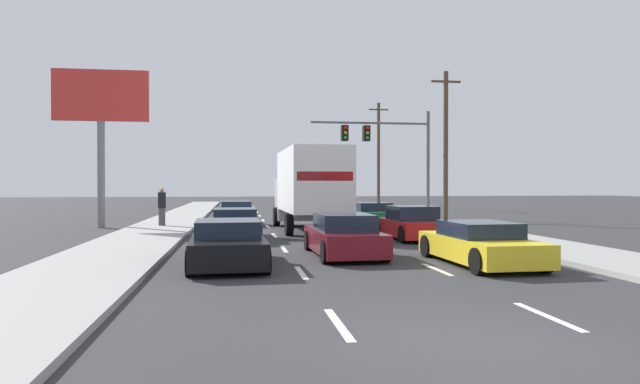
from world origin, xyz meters
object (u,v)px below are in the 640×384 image
(roadside_billboard, at_px, (101,114))
(utility_pole_mid, at_px, (446,144))
(utility_pole_far, at_px, (378,154))
(car_black, at_px, (228,244))
(car_red, at_px, (411,224))
(car_white, at_px, (236,214))
(car_maroon, at_px, (344,237))
(car_green, at_px, (371,215))
(car_gray, at_px, (235,225))
(car_yellow, at_px, (480,244))
(traffic_signal_mast, at_px, (380,141))
(box_truck, at_px, (309,185))
(pedestrian_near_corner, at_px, (162,206))

(roadside_billboard, bearing_deg, utility_pole_mid, 8.86)
(utility_pole_far, bearing_deg, car_black, -110.58)
(car_black, distance_m, car_red, 9.34)
(car_red, height_order, utility_pole_far, utility_pole_far)
(car_white, bearing_deg, car_black, -90.62)
(car_maroon, distance_m, roadside_billboard, 16.54)
(utility_pole_mid, bearing_deg, roadside_billboard, -171.14)
(utility_pole_far, height_order, roadside_billboard, utility_pole_far)
(car_green, bearing_deg, car_gray, -137.78)
(car_white, distance_m, utility_pole_mid, 13.00)
(car_black, height_order, car_yellow, car_black)
(car_black, xyz_separation_m, car_yellow, (6.62, -0.74, -0.03))
(car_green, relative_size, traffic_signal_mast, 0.55)
(roadside_billboard, bearing_deg, car_red, -29.88)
(car_gray, bearing_deg, utility_pole_mid, 38.29)
(car_red, bearing_deg, traffic_signal_mast, 80.77)
(box_truck, distance_m, car_maroon, 9.11)
(car_red, xyz_separation_m, utility_pole_far, (5.87, 27.95, 4.30))
(car_black, distance_m, pedestrian_near_corner, 13.57)
(roadside_billboard, bearing_deg, car_yellow, -48.40)
(car_white, bearing_deg, car_yellow, -67.95)
(traffic_signal_mast, distance_m, utility_pole_mid, 4.06)
(car_green, height_order, utility_pole_mid, utility_pole_mid)
(car_maroon, bearing_deg, car_red, 52.93)
(car_yellow, height_order, roadside_billboard, roadside_billboard)
(car_yellow, height_order, utility_pole_mid, utility_pole_mid)
(box_truck, distance_m, pedestrian_near_corner, 7.44)
(utility_pole_mid, distance_m, roadside_billboard, 19.04)
(car_red, xyz_separation_m, roadside_billboard, (-13.31, 7.65, 5.02))
(pedestrian_near_corner, bearing_deg, car_white, 30.38)
(car_gray, xyz_separation_m, box_truck, (3.33, 3.35, 1.54))
(car_gray, bearing_deg, car_maroon, -60.37)
(car_gray, relative_size, utility_pole_mid, 0.53)
(car_white, bearing_deg, car_gray, -90.03)
(car_white, distance_m, box_truck, 6.01)
(car_white, distance_m, pedestrian_near_corner, 4.13)
(utility_pole_mid, distance_m, pedestrian_near_corner, 16.60)
(car_gray, height_order, car_black, car_gray)
(car_gray, bearing_deg, car_white, 89.97)
(box_truck, relative_size, car_red, 2.02)
(car_yellow, bearing_deg, car_green, 88.08)
(car_gray, xyz_separation_m, car_black, (-0.16, -7.10, 0.00))
(traffic_signal_mast, xyz_separation_m, pedestrian_near_corner, (-12.41, -5.85, -3.75))
(car_gray, height_order, utility_pole_mid, utility_pole_mid)
(car_maroon, height_order, traffic_signal_mast, traffic_signal_mast)
(car_gray, bearing_deg, car_red, -7.37)
(car_white, xyz_separation_m, car_yellow, (6.46, -15.95, -0.03))
(car_white, xyz_separation_m, traffic_signal_mast, (8.87, 3.78, 4.26))
(utility_pole_mid, xyz_separation_m, roadside_billboard, (-18.79, -2.93, 1.06))
(utility_pole_far, height_order, pedestrian_near_corner, utility_pole_far)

